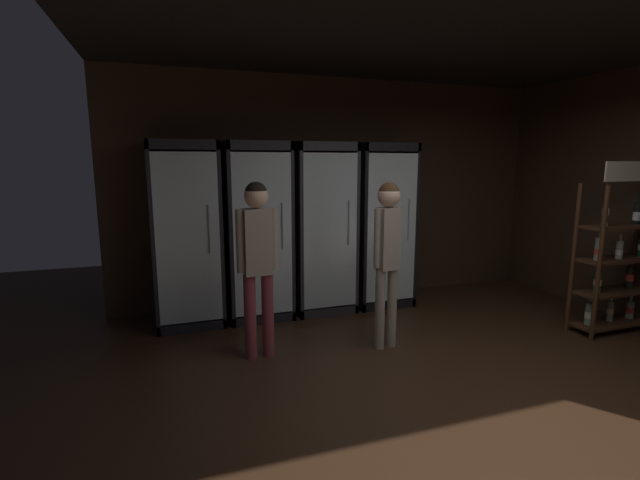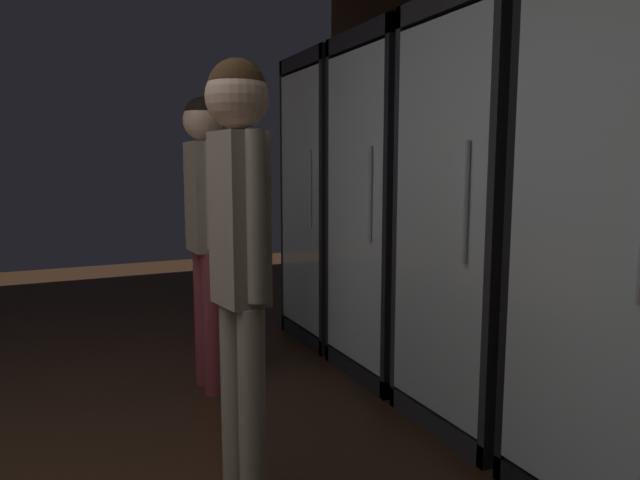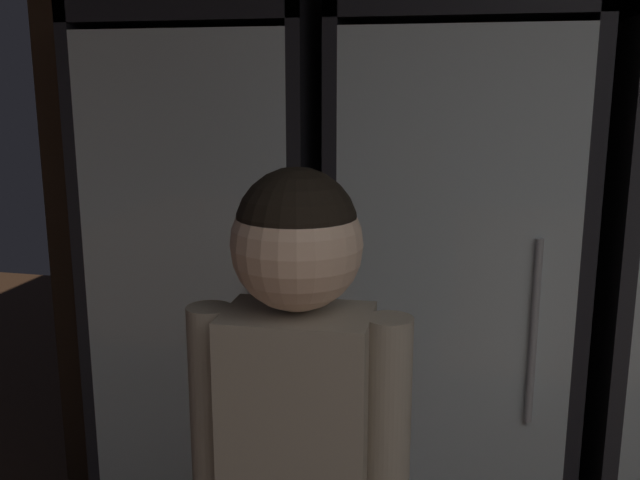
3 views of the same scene
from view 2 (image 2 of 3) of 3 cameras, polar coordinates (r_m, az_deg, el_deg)
The scene contains 5 objects.
cooler_far_left at distance 4.06m, azimuth 2.91°, elevation 3.64°, with size 0.71×0.70×1.99m.
cooler_left at distance 3.40m, azimuth 9.04°, elevation 2.92°, with size 0.71×0.70×1.99m.
cooler_center at distance 2.80m, azimuth 17.97°, elevation 1.70°, with size 0.71×0.70×1.99m.
shopper_near at distance 3.11m, azimuth -11.53°, elevation 2.73°, with size 0.38×0.21×1.61m.
shopper_far at distance 1.91m, azimuth -8.14°, elevation 0.65°, with size 0.30×0.21×1.59m.
Camera 2 is at (1.47, 0.78, 1.25)m, focal length 31.58 mm.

